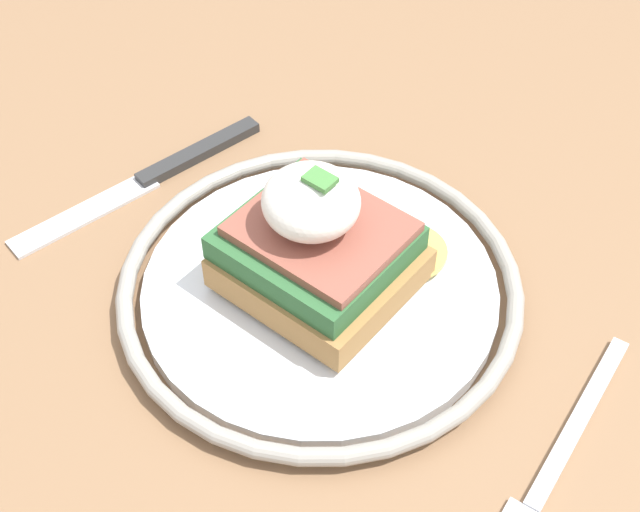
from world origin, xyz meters
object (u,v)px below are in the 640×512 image
(plate, at_px, (320,287))
(sandwich, at_px, (318,243))
(fork, at_px, (558,458))
(knife, at_px, (160,173))

(plate, height_order, sandwich, sandwich)
(sandwich, xyz_separation_m, fork, (-0.16, 0.01, -0.04))
(plate, relative_size, knife, 1.26)
(plate, bearing_deg, knife, -5.42)
(plate, height_order, fork, plate)
(plate, bearing_deg, fork, 176.86)
(sandwich, distance_m, knife, 0.15)
(sandwich, height_order, fork, sandwich)
(sandwich, distance_m, fork, 0.17)
(plate, distance_m, sandwich, 0.04)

